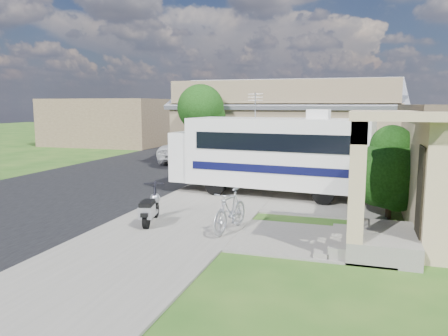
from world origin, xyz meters
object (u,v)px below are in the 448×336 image
(bicycle, at_px, (230,213))
(pickup_truck, at_px, (192,150))
(garden_hose, at_px, (342,232))
(motorhome, at_px, (272,152))
(shrub, at_px, (393,171))
(van, at_px, (220,138))
(scooter, at_px, (150,209))

(bicycle, relative_size, pickup_truck, 0.36)
(garden_hose, bearing_deg, pickup_truck, 126.11)
(motorhome, bearing_deg, shrub, -23.77)
(van, bearing_deg, motorhome, -67.74)
(van, bearing_deg, garden_hose, -66.01)
(van, bearing_deg, scooter, -79.86)
(motorhome, distance_m, bicycle, 5.55)
(motorhome, relative_size, garden_hose, 18.37)
(shrub, relative_size, bicycle, 1.51)
(bicycle, bearing_deg, motorhome, 98.68)
(shrub, xyz_separation_m, pickup_truck, (-10.92, 10.76, -0.74))
(scooter, bearing_deg, shrub, 10.25)
(motorhome, xyz_separation_m, garden_hose, (2.92, -4.72, -1.60))
(shrub, bearing_deg, van, 122.37)
(scooter, xyz_separation_m, van, (-4.68, 21.20, 0.39))
(pickup_truck, height_order, van, van)
(scooter, distance_m, bicycle, 2.46)
(motorhome, xyz_separation_m, scooter, (-2.52, -5.45, -1.19))
(van, bearing_deg, bicycle, -73.70)
(bicycle, bearing_deg, garden_hose, 22.84)
(motorhome, relative_size, pickup_truck, 1.44)
(bicycle, xyz_separation_m, van, (-7.14, 21.18, 0.32))
(motorhome, height_order, bicycle, motorhome)
(scooter, bearing_deg, van, 88.43)
(pickup_truck, bearing_deg, scooter, 107.10)
(motorhome, height_order, scooter, motorhome)
(scooter, bearing_deg, bicycle, -13.71)
(scooter, relative_size, pickup_truck, 0.32)
(scooter, height_order, pickup_truck, pickup_truck)
(shrub, bearing_deg, motorhome, 150.98)
(scooter, distance_m, van, 21.71)
(shrub, bearing_deg, bicycle, -144.90)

